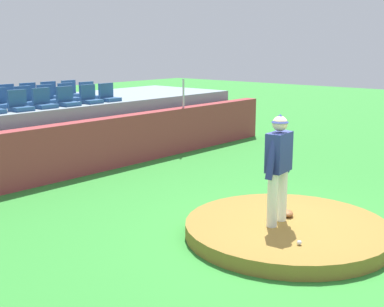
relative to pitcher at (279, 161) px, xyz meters
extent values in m
plane|color=#318931|center=(0.14, -0.13, -1.31)|extent=(60.00, 60.00, 0.00)
cylinder|color=olive|center=(0.14, -0.13, -1.19)|extent=(3.45, 3.45, 0.24)
cylinder|color=silver|center=(-0.18, -0.02, -0.62)|extent=(0.17, 0.17, 0.90)
cylinder|color=silver|center=(0.18, 0.02, -0.62)|extent=(0.17, 0.17, 0.90)
cube|color=navy|center=(0.00, 0.00, 0.15)|extent=(0.54, 0.32, 0.65)
cylinder|color=navy|center=(-0.27, -0.03, 0.11)|extent=(0.31, 0.15, 0.73)
cylinder|color=navy|center=(0.27, 0.03, 0.11)|extent=(0.22, 0.14, 0.74)
sphere|color=beige|center=(0.00, 0.00, 0.62)|extent=(0.25, 0.25, 0.25)
cone|color=navy|center=(0.00, 0.00, 0.71)|extent=(0.32, 0.32, 0.14)
sphere|color=white|center=(-0.60, -0.77, -1.04)|extent=(0.07, 0.07, 0.07)
ellipsoid|color=brown|center=(0.43, 0.05, -1.02)|extent=(0.36, 0.35, 0.11)
cube|color=#9C393C|center=(0.14, 5.96, -0.65)|extent=(15.53, 0.40, 1.33)
cylinder|color=silver|center=(4.30, 5.96, 0.45)|extent=(0.06, 0.06, 0.86)
cube|color=gray|center=(0.14, 8.22, -0.50)|extent=(13.98, 3.60, 1.63)
cube|color=#295182|center=(-0.56, 6.84, 0.36)|extent=(0.48, 0.44, 0.10)
cube|color=#295182|center=(-0.56, 7.02, 0.61)|extent=(0.48, 0.08, 0.40)
cube|color=#295182|center=(0.12, 6.87, 0.36)|extent=(0.48, 0.44, 0.10)
cube|color=#295182|center=(0.12, 7.05, 0.61)|extent=(0.48, 0.08, 0.40)
cube|color=#295182|center=(0.81, 6.84, 0.36)|extent=(0.48, 0.44, 0.10)
cube|color=#295182|center=(0.81, 7.02, 0.61)|extent=(0.48, 0.08, 0.40)
cube|color=#295182|center=(1.56, 6.85, 0.36)|extent=(0.48, 0.44, 0.10)
cube|color=#295182|center=(1.56, 7.03, 0.61)|extent=(0.48, 0.08, 0.40)
cube|color=#295182|center=(2.24, 6.89, 0.36)|extent=(0.48, 0.44, 0.10)
cube|color=#295182|center=(2.24, 7.07, 0.61)|extent=(0.48, 0.08, 0.40)
cube|color=#295182|center=(-0.58, 7.74, 0.36)|extent=(0.48, 0.44, 0.10)
cube|color=#295182|center=(0.15, 7.76, 0.36)|extent=(0.48, 0.44, 0.10)
cube|color=#295182|center=(0.15, 7.94, 0.61)|extent=(0.48, 0.08, 0.40)
cube|color=#295182|center=(0.82, 7.74, 0.36)|extent=(0.48, 0.44, 0.10)
cube|color=#295182|center=(0.82, 7.92, 0.61)|extent=(0.48, 0.08, 0.40)
cube|color=#295182|center=(1.52, 7.79, 0.36)|extent=(0.48, 0.44, 0.10)
cube|color=#295182|center=(1.52, 7.97, 0.61)|extent=(0.48, 0.08, 0.40)
cube|color=#295182|center=(2.23, 7.75, 0.36)|extent=(0.48, 0.44, 0.10)
cube|color=#295182|center=(2.23, 7.93, 0.61)|extent=(0.48, 0.08, 0.40)
cube|color=#295182|center=(0.16, 8.65, 0.36)|extent=(0.48, 0.44, 0.10)
cube|color=#295182|center=(0.16, 8.83, 0.61)|extent=(0.48, 0.08, 0.40)
cube|color=#295182|center=(0.85, 8.66, 0.36)|extent=(0.48, 0.44, 0.10)
cube|color=#295182|center=(0.85, 8.84, 0.61)|extent=(0.48, 0.08, 0.40)
cube|color=#295182|center=(1.54, 8.68, 0.36)|extent=(0.48, 0.44, 0.10)
cube|color=#295182|center=(1.54, 8.86, 0.61)|extent=(0.48, 0.08, 0.40)
cube|color=#295182|center=(2.26, 8.68, 0.36)|extent=(0.48, 0.44, 0.10)
cube|color=#295182|center=(2.26, 8.86, 0.61)|extent=(0.48, 0.08, 0.40)
camera|label=1|loc=(-7.09, -4.28, 1.87)|focal=47.72mm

